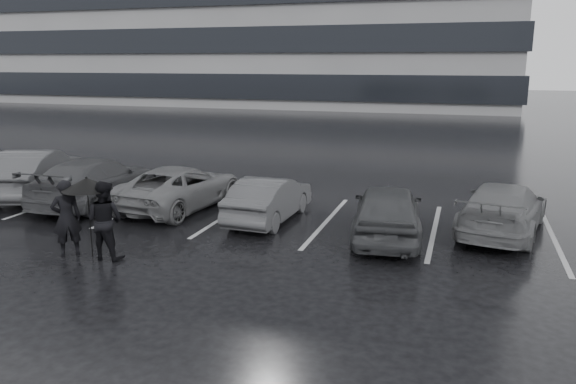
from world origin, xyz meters
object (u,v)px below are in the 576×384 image
at_px(car_main, 387,211).
at_px(car_west_a, 269,199).
at_px(pedestrian_right, 105,220).
at_px(car_west_d, 35,173).
at_px(car_east, 503,208).
at_px(pedestrian_left, 66,218).
at_px(car_west_c, 96,181).
at_px(car_west_b, 180,187).

bearing_deg(car_main, car_west_a, -17.79).
distance_m(car_main, pedestrian_right, 6.49).
height_order(car_west_d, car_east, car_west_d).
distance_m(car_east, pedestrian_left, 10.31).
distance_m(car_west_c, pedestrian_left, 4.69).
bearing_deg(car_west_d, car_west_a, 158.53).
height_order(car_main, pedestrian_left, pedestrian_left).
bearing_deg(pedestrian_right, car_east, -150.61).
bearing_deg(pedestrian_left, car_west_c, -105.89).
bearing_deg(car_west_a, pedestrian_left, 52.44).
distance_m(car_main, pedestrian_left, 7.33).
height_order(car_west_b, pedestrian_right, pedestrian_right).
xyz_separation_m(car_west_c, pedestrian_left, (2.25, -4.11, 0.16)).
relative_size(car_west_a, car_west_d, 0.80).
relative_size(car_main, car_west_c, 0.83).
xyz_separation_m(car_west_b, pedestrian_right, (0.55, -4.36, 0.24)).
xyz_separation_m(car_west_d, car_east, (13.90, 0.29, -0.12)).
xyz_separation_m(car_west_c, car_east, (11.45, 0.55, -0.06)).
height_order(car_west_a, pedestrian_right, pedestrian_right).
xyz_separation_m(car_main, car_west_d, (-11.23, 1.02, 0.07)).
bearing_deg(pedestrian_right, car_west_b, -82.50).
xyz_separation_m(car_west_d, pedestrian_right, (5.64, -4.31, 0.11)).
relative_size(car_east, pedestrian_right, 2.53).
bearing_deg(car_west_d, car_west_c, 155.41).
height_order(car_west_a, car_west_d, car_west_d).
xyz_separation_m(car_west_a, car_east, (5.91, 0.69, 0.03)).
relative_size(car_main, pedestrian_right, 2.30).
xyz_separation_m(car_west_a, car_west_d, (-7.99, 0.40, 0.15)).
distance_m(car_west_c, car_east, 11.46).
relative_size(car_west_d, car_east, 1.04).
bearing_deg(car_main, pedestrian_right, 23.51).
relative_size(car_main, car_west_b, 0.89).
bearing_deg(car_main, pedestrian_left, 20.25).
height_order(car_main, car_west_b, car_main).
bearing_deg(car_west_a, car_main, 171.17).
distance_m(pedestrian_left, pedestrian_right, 0.93).
height_order(car_west_b, car_east, car_east).
xyz_separation_m(car_west_b, car_east, (8.82, 0.23, 0.01)).
height_order(car_west_d, pedestrian_right, pedestrian_right).
bearing_deg(car_west_d, car_east, 162.60).
distance_m(car_west_c, pedestrian_right, 5.15).
relative_size(car_west_b, car_west_c, 0.94).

